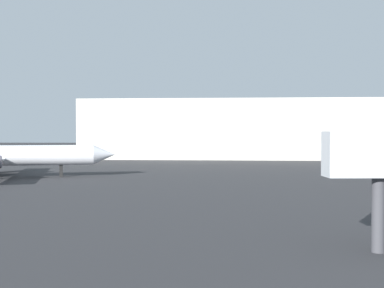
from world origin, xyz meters
name	(u,v)px	position (x,y,z in m)	size (l,w,h in m)	color
terminal_building	(254,129)	(8.10, 114.58, 7.19)	(84.59, 20.89, 14.39)	beige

